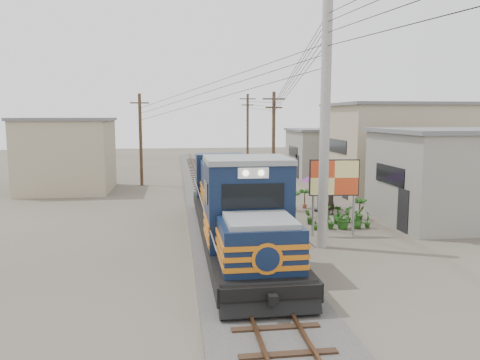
{
  "coord_description": "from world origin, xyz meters",
  "views": [
    {
      "loc": [
        -2.35,
        -18.42,
        5.32
      ],
      "look_at": [
        0.75,
        4.11,
        2.2
      ],
      "focal_mm": 35.0,
      "sensor_mm": 36.0,
      "label": 1
    }
  ],
  "objects": [
    {
      "name": "ground",
      "position": [
        0.0,
        0.0,
        0.0
      ],
      "size": [
        120.0,
        120.0,
        0.0
      ],
      "primitive_type": "plane",
      "color": "#473F35",
      "rests_on": "ground"
    },
    {
      "name": "market_umbrella",
      "position": [
        5.5,
        6.59,
        1.96
      ],
      "size": [
        2.53,
        2.53,
        2.23
      ],
      "rotation": [
        0.0,
        0.0,
        -0.3
      ],
      "color": "black",
      "rests_on": "ground"
    },
    {
      "name": "wooden_pole_mid",
      "position": [
        4.5,
        14.0,
        3.68
      ],
      "size": [
        1.6,
        0.24,
        7.0
      ],
      "color": "#4C3826",
      "rests_on": "ground"
    },
    {
      "name": "locomotive",
      "position": [
        0.0,
        0.41,
        1.68
      ],
      "size": [
        2.82,
        15.36,
        3.81
      ],
      "color": "black",
      "rests_on": "ground"
    },
    {
      "name": "ballast",
      "position": [
        0.0,
        10.0,
        0.08
      ],
      "size": [
        3.6,
        70.0,
        0.16
      ],
      "primitive_type": "cube",
      "color": "#595651",
      "rests_on": "ground"
    },
    {
      "name": "vendor",
      "position": [
        5.88,
        5.48,
        0.79
      ],
      "size": [
        0.69,
        0.64,
        1.59
      ],
      "primitive_type": "imported",
      "rotation": [
        0.0,
        0.0,
        3.73
      ],
      "color": "black",
      "rests_on": "ground"
    },
    {
      "name": "track",
      "position": [
        0.0,
        10.0,
        0.26
      ],
      "size": [
        1.15,
        70.0,
        0.12
      ],
      "color": "#51331E",
      "rests_on": "ground"
    },
    {
      "name": "wooden_pole_left",
      "position": [
        -5.0,
        18.0,
        3.68
      ],
      "size": [
        1.6,
        0.24,
        7.0
      ],
      "color": "#4C3826",
      "rests_on": "ground"
    },
    {
      "name": "shophouse_front",
      "position": [
        11.5,
        3.0,
        2.36
      ],
      "size": [
        7.35,
        6.3,
        4.7
      ],
      "color": "gray",
      "rests_on": "ground"
    },
    {
      "name": "shophouse_left",
      "position": [
        -10.0,
        16.0,
        2.61
      ],
      "size": [
        6.3,
        6.3,
        5.2
      ],
      "color": "tan",
      "rests_on": "ground"
    },
    {
      "name": "billboard",
      "position": [
        4.55,
        1.23,
        2.53
      ],
      "size": [
        2.22,
        0.34,
        3.43
      ],
      "rotation": [
        0.0,
        0.0,
        -0.1
      ],
      "color": "#99999E",
      "rests_on": "ground"
    },
    {
      "name": "plant_nursery",
      "position": [
        5.53,
        2.93,
        0.46
      ],
      "size": [
        3.17,
        2.3,
        1.02
      ],
      "color": "#225518",
      "rests_on": "ground"
    },
    {
      "name": "shophouse_back",
      "position": [
        11.0,
        22.0,
        2.11
      ],
      "size": [
        6.3,
        6.3,
        4.2
      ],
      "color": "gray",
      "rests_on": "ground"
    },
    {
      "name": "wooden_pole_far",
      "position": [
        4.8,
        28.0,
        3.93
      ],
      "size": [
        1.6,
        0.24,
        7.5
      ],
      "color": "#4C3826",
      "rests_on": "ground"
    },
    {
      "name": "utility_pole_main",
      "position": [
        3.5,
        -0.5,
        5.0
      ],
      "size": [
        0.4,
        0.4,
        10.0
      ],
      "color": "#9E9B93",
      "rests_on": "ground"
    },
    {
      "name": "power_lines",
      "position": [
        -0.14,
        8.49,
        7.56
      ],
      "size": [
        9.65,
        19.0,
        3.3
      ],
      "color": "black",
      "rests_on": "ground"
    },
    {
      "name": "shophouse_mid",
      "position": [
        12.5,
        12.0,
        3.11
      ],
      "size": [
        8.4,
        7.35,
        6.2
      ],
      "color": "tan",
      "rests_on": "ground"
    }
  ]
}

